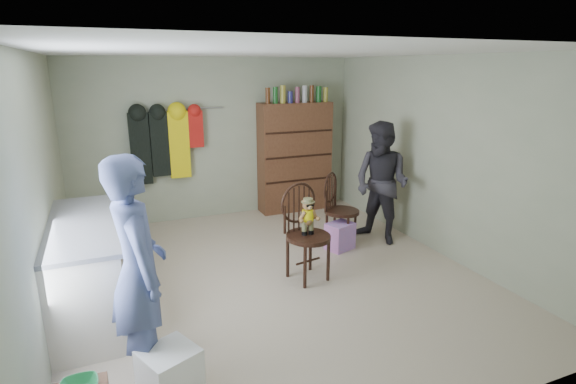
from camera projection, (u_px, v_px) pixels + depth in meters
name	position (u px, v px, depth m)	size (l,w,h in m)	color
ground_plane	(275.00, 277.00, 5.21)	(5.00, 5.00, 0.00)	beige
room_walls	(257.00, 136.00, 5.25)	(5.00, 5.00, 5.00)	#ABB194
counter	(87.00, 268.00, 4.36)	(0.64, 1.86, 0.94)	silver
plastic_tub	(170.00, 372.00, 3.32)	(0.38, 0.36, 0.36)	white
chair_front	(305.00, 226.00, 5.05)	(0.58, 0.58, 1.10)	#351C12
chair_far	(338.00, 206.00, 6.09)	(0.62, 0.62, 0.99)	#351C12
striped_bag	(340.00, 236.00, 5.97)	(0.34, 0.27, 0.36)	pink
person_left	(138.00, 271.00, 3.34)	(0.65, 0.43, 1.78)	#4F5C91
person_right	(381.00, 183.00, 6.08)	(0.81, 0.63, 1.67)	#2D2B33
dresser	(295.00, 156.00, 7.47)	(1.20, 0.39, 2.08)	brown
coat_rack	(165.00, 144.00, 6.68)	(1.42, 0.12, 1.09)	#99999E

